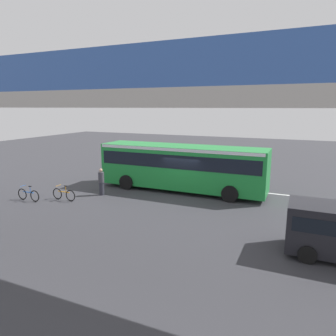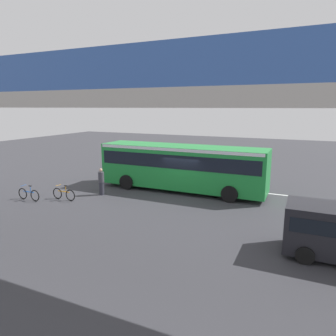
# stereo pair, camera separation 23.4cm
# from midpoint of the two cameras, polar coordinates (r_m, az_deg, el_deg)

# --- Properties ---
(ground) EXTENTS (80.00, 80.00, 0.00)m
(ground) POSITION_cam_midpoint_polar(r_m,az_deg,el_deg) (20.79, 2.73, -4.75)
(ground) COLOR #38383D
(city_bus) EXTENTS (11.54, 2.85, 3.15)m
(city_bus) POSITION_cam_midpoint_polar(r_m,az_deg,el_deg) (21.08, 2.23, 0.74)
(city_bus) COLOR #1E8C38
(city_bus) RESTS_ON ground
(bicycle_orange) EXTENTS (1.77, 0.44, 0.96)m
(bicycle_orange) POSITION_cam_midpoint_polar(r_m,az_deg,el_deg) (20.32, -19.16, -4.67)
(bicycle_orange) COLOR black
(bicycle_orange) RESTS_ON ground
(bicycle_blue) EXTENTS (1.77, 0.44, 0.96)m
(bicycle_blue) POSITION_cam_midpoint_polar(r_m,az_deg,el_deg) (21.05, -24.86, -4.55)
(bicycle_blue) COLOR black
(bicycle_blue) RESTS_ON ground
(pedestrian) EXTENTS (0.38, 0.38, 1.79)m
(pedestrian) POSITION_cam_midpoint_polar(r_m,az_deg,el_deg) (20.69, -12.63, -2.55)
(pedestrian) COLOR #2D2D38
(pedestrian) RESTS_ON ground
(traffic_sign) EXTENTS (0.08, 0.60, 2.80)m
(traffic_sign) POSITION_cam_midpoint_polar(r_m,az_deg,el_deg) (25.36, -4.10, 2.55)
(traffic_sign) COLOR slate
(traffic_sign) RESTS_ON ground
(lane_dash_leftmost) EXTENTS (2.00, 0.20, 0.01)m
(lane_dash_leftmost) POSITION_cam_midpoint_polar(r_m,az_deg,el_deg) (21.80, 19.96, -4.67)
(lane_dash_leftmost) COLOR silver
(lane_dash_leftmost) RESTS_ON ground
(lane_dash_left) EXTENTS (2.00, 0.20, 0.01)m
(lane_dash_left) POSITION_cam_midpoint_polar(r_m,az_deg,el_deg) (22.36, 9.68, -3.73)
(lane_dash_left) COLOR silver
(lane_dash_left) RESTS_ON ground
(lane_dash_centre) EXTENTS (2.00, 0.20, 0.01)m
(lane_dash_centre) POSITION_cam_midpoint_polar(r_m,az_deg,el_deg) (23.60, 0.22, -2.77)
(lane_dash_centre) COLOR silver
(lane_dash_centre) RESTS_ON ground
(lane_dash_right) EXTENTS (2.00, 0.20, 0.01)m
(lane_dash_right) POSITION_cam_midpoint_polar(r_m,az_deg,el_deg) (25.42, -8.08, -1.85)
(lane_dash_right) COLOR silver
(lane_dash_right) RESTS_ON ground
(pedestrian_overpass) EXTENTS (30.54, 2.60, 7.34)m
(pedestrian_overpass) POSITION_cam_midpoint_polar(r_m,az_deg,el_deg) (10.99, -16.92, 9.67)
(pedestrian_overpass) COLOR #B2ADA5
(pedestrian_overpass) RESTS_ON ground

